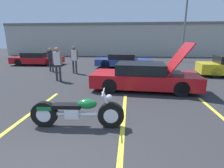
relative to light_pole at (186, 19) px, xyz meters
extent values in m
cube|color=yellow|center=(-8.40, -14.59, -4.17)|extent=(0.12, 5.91, 0.01)
cube|color=yellow|center=(-5.50, -14.59, -4.17)|extent=(0.12, 5.91, 0.01)
cube|color=#B2AD9E|center=(-6.93, 7.48, -1.97)|extent=(32.00, 4.00, 4.40)
cube|color=slate|center=(-6.93, 7.48, 0.08)|extent=(32.00, 4.20, 0.30)
cylinder|color=slate|center=(-0.08, 0.00, -0.38)|extent=(0.18, 0.18, 7.58)
cylinder|color=black|center=(-5.81, -14.30, -3.83)|extent=(0.69, 0.21, 0.68)
cylinder|color=black|center=(-7.55, -14.42, -3.83)|extent=(0.69, 0.21, 0.68)
cylinder|color=silver|center=(-5.81, -14.30, -3.83)|extent=(0.39, 0.20, 0.38)
cylinder|color=silver|center=(-7.55, -14.42, -3.83)|extent=(0.39, 0.20, 0.38)
cylinder|color=silver|center=(-6.68, -14.36, -3.81)|extent=(1.49, 0.22, 0.12)
cube|color=silver|center=(-6.81, -14.37, -3.77)|extent=(0.38, 0.26, 0.28)
ellipsoid|color=#146B2D|center=(-6.42, -14.34, -3.53)|extent=(0.52, 0.31, 0.26)
cube|color=black|center=(-6.94, -14.38, -3.59)|extent=(0.76, 0.31, 0.10)
cube|color=#146B2D|center=(-7.50, -14.42, -3.64)|extent=(0.39, 0.25, 0.10)
cylinder|color=silver|center=(-5.89, -14.31, -3.51)|extent=(0.31, 0.09, 0.63)
cylinder|color=silver|center=(-6.00, -14.31, -3.21)|extent=(0.08, 0.70, 0.04)
sphere|color=silver|center=(-5.85, -14.30, -3.35)|extent=(0.16, 0.16, 0.16)
cylinder|color=silver|center=(-7.08, -14.28, -3.87)|extent=(1.14, 0.17, 0.09)
cube|color=red|center=(-4.67, -10.57, -3.70)|extent=(4.81, 2.16, 0.58)
cube|color=black|center=(-4.85, -10.56, -3.19)|extent=(2.22, 1.81, 0.45)
cylinder|color=black|center=(-3.26, -11.49, -3.85)|extent=(0.66, 0.26, 0.64)
cylinder|color=black|center=(-3.16, -9.85, -3.85)|extent=(0.66, 0.26, 0.64)
cylinder|color=black|center=(-6.17, -11.30, -3.85)|extent=(0.66, 0.26, 0.64)
cylinder|color=black|center=(-6.07, -9.66, -3.85)|extent=(0.66, 0.26, 0.64)
cube|color=red|center=(-3.33, -10.66, -2.74)|extent=(1.08, 1.77, 1.37)
cube|color=#4C4C51|center=(-3.38, -10.66, -3.45)|extent=(0.66, 1.06, 0.28)
cube|color=navy|center=(-5.77, -4.23, -3.72)|extent=(4.63, 2.18, 0.52)
cube|color=black|center=(-5.95, -4.22, -3.26)|extent=(2.14, 1.83, 0.40)
cylinder|color=black|center=(-4.43, -5.16, -3.82)|extent=(0.72, 0.27, 0.71)
cylinder|color=black|center=(-4.32, -3.49, -3.82)|extent=(0.72, 0.27, 0.71)
cylinder|color=black|center=(-7.23, -4.97, -3.82)|extent=(0.72, 0.27, 0.71)
cylinder|color=black|center=(-7.12, -3.31, -3.82)|extent=(0.72, 0.27, 0.71)
cylinder|color=black|center=(-0.23, -7.69, -3.84)|extent=(0.68, 0.30, 0.66)
cylinder|color=black|center=(-0.04, -6.17, -3.84)|extent=(0.68, 0.30, 0.66)
cube|color=red|center=(-13.62, -3.37, -3.73)|extent=(4.42, 1.99, 0.55)
cube|color=black|center=(-13.80, -3.37, -3.25)|extent=(2.02, 1.73, 0.40)
cylinder|color=black|center=(-12.24, -4.13, -3.86)|extent=(0.63, 0.24, 0.62)
cylinder|color=black|center=(-12.30, -2.51, -3.86)|extent=(0.63, 0.24, 0.62)
cylinder|color=black|center=(-14.95, -4.23, -3.86)|extent=(0.63, 0.24, 0.62)
cylinder|color=black|center=(-15.00, -2.60, -3.86)|extent=(0.63, 0.24, 0.62)
cylinder|color=#333338|center=(-9.36, -9.30, -3.73)|extent=(0.12, 0.12, 0.89)
cylinder|color=#333338|center=(-9.16, -9.30, -3.73)|extent=(0.12, 0.12, 0.89)
cube|color=white|center=(-9.26, -9.30, -2.93)|extent=(0.36, 0.20, 0.70)
cylinder|color=#9E704C|center=(-9.48, -9.30, -2.89)|extent=(0.08, 0.08, 0.63)
cylinder|color=#9E704C|center=(-9.04, -9.30, -2.89)|extent=(0.08, 0.08, 0.63)
sphere|color=#9E704C|center=(-9.26, -9.30, -2.46)|extent=(0.24, 0.24, 0.24)
cylinder|color=#333338|center=(-11.04, -6.48, -3.76)|extent=(0.12, 0.12, 0.81)
cylinder|color=#333338|center=(-10.84, -6.48, -3.76)|extent=(0.12, 0.12, 0.81)
cube|color=#26262D|center=(-10.94, -6.48, -3.04)|extent=(0.36, 0.20, 0.64)
cylinder|color=#9E704C|center=(-11.16, -6.48, -3.00)|extent=(0.08, 0.08, 0.58)
cylinder|color=#9E704C|center=(-10.72, -6.48, -3.00)|extent=(0.08, 0.08, 0.58)
sphere|color=#9E704C|center=(-10.94, -6.48, -2.61)|extent=(0.22, 0.22, 0.22)
cylinder|color=#333338|center=(-9.14, -7.03, -3.73)|extent=(0.12, 0.12, 0.87)
cylinder|color=#333338|center=(-8.94, -7.03, -3.73)|extent=(0.12, 0.12, 0.87)
cube|color=white|center=(-9.04, -7.03, -2.95)|extent=(0.36, 0.20, 0.69)
cylinder|color=brown|center=(-9.26, -7.03, -2.92)|extent=(0.08, 0.08, 0.62)
cylinder|color=brown|center=(-8.82, -7.03, -2.92)|extent=(0.08, 0.08, 0.62)
sphere|color=brown|center=(-9.04, -7.03, -2.49)|extent=(0.24, 0.24, 0.24)
camera|label=1|loc=(-5.36, -18.46, -1.93)|focal=28.00mm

